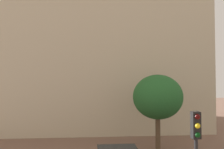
% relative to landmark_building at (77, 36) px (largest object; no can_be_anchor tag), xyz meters
% --- Properties ---
extents(landmark_building, '(28.96, 15.52, 38.67)m').
position_rel_landmark_building_xyz_m(landmark_building, '(0.00, 0.00, 0.00)').
color(landmark_building, beige).
rests_on(landmark_building, ground_plane).
extents(tree_curb_far, '(3.83, 3.83, 5.83)m').
position_rel_landmark_building_xyz_m(tree_curb_far, '(6.99, -12.15, -7.06)').
color(tree_curb_far, brown).
rests_on(tree_curb_far, ground_plane).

